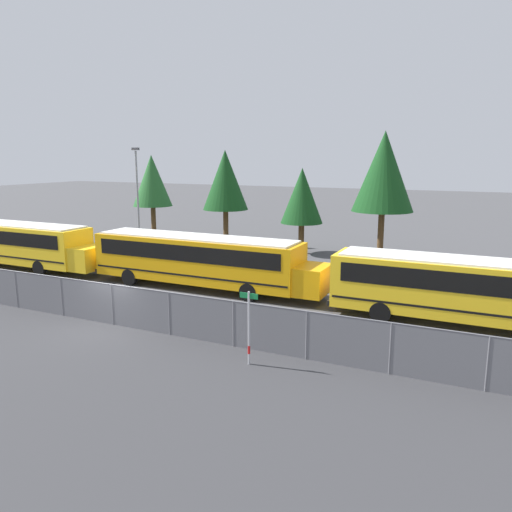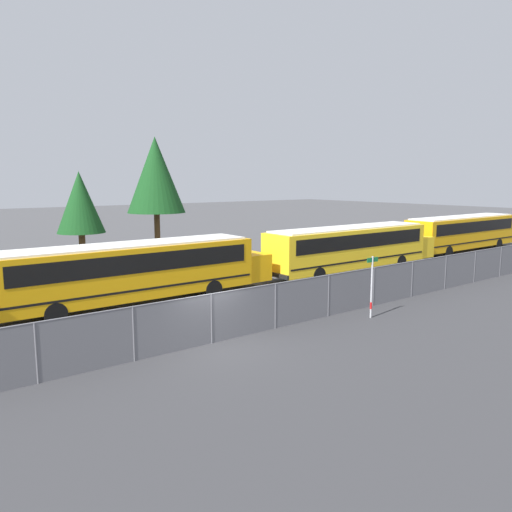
# 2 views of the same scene
# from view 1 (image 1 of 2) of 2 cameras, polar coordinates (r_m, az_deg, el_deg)

# --- Properties ---
(ground_plane) EXTENTS (200.00, 200.00, 0.00)m
(ground_plane) POSITION_cam_1_polar(r_m,az_deg,el_deg) (23.29, -15.95, -7.56)
(ground_plane) COLOR #424244
(fence) EXTENTS (84.56, 0.07, 1.88)m
(fence) POSITION_cam_1_polar(r_m,az_deg,el_deg) (23.00, -16.08, -5.30)
(fence) COLOR #9EA0A5
(fence) RESTS_ON ground_plane
(school_bus_1) EXTENTS (13.97, 2.54, 2.99)m
(school_bus_1) POSITION_cam_1_polar(r_m,az_deg,el_deg) (37.26, -25.97, 1.56)
(school_bus_1) COLOR yellow
(school_bus_1) RESTS_ON ground_plane
(school_bus_2) EXTENTS (13.97, 2.54, 2.99)m
(school_bus_2) POSITION_cam_1_polar(r_m,az_deg,el_deg) (28.12, -6.37, -0.19)
(school_bus_2) COLOR orange
(school_bus_2) RESTS_ON ground_plane
(school_bus_3) EXTENTS (13.97, 2.54, 2.99)m
(school_bus_3) POSITION_cam_1_polar(r_m,az_deg,el_deg) (23.60, 24.64, -3.40)
(school_bus_3) COLOR yellow
(school_bus_3) RESTS_ON ground_plane
(street_sign) EXTENTS (0.70, 0.09, 2.71)m
(street_sign) POSITION_cam_1_polar(r_m,az_deg,el_deg) (17.87, -0.82, -8.00)
(street_sign) COLOR #B7B7BC
(street_sign) RESTS_ON ground_plane
(light_pole) EXTENTS (0.60, 0.24, 8.04)m
(light_pole) POSITION_cam_1_polar(r_m,az_deg,el_deg) (41.19, -13.39, 6.90)
(light_pole) COLOR gray
(light_pole) RESTS_ON ground_plane
(tree_0) EXTENTS (3.21, 3.21, 6.53)m
(tree_0) POSITION_cam_1_polar(r_m,az_deg,el_deg) (38.18, 5.27, 6.83)
(tree_0) COLOR #51381E
(tree_0) RESTS_ON ground_plane
(tree_1) EXTENTS (3.80, 3.80, 7.91)m
(tree_1) POSITION_cam_1_polar(r_m,az_deg,el_deg) (42.10, -3.53, 8.64)
(tree_1) COLOR #51381E
(tree_1) RESTS_ON ground_plane
(tree_2) EXTENTS (4.37, 4.37, 9.16)m
(tree_2) POSITION_cam_1_polar(r_m,az_deg,el_deg) (36.99, 14.39, 9.31)
(tree_2) COLOR #51381E
(tree_2) RESTS_ON ground_plane
(tree_3) EXTENTS (3.57, 3.57, 7.52)m
(tree_3) POSITION_cam_1_polar(r_m,az_deg,el_deg) (46.93, -11.80, 8.40)
(tree_3) COLOR #51381E
(tree_3) RESTS_ON ground_plane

